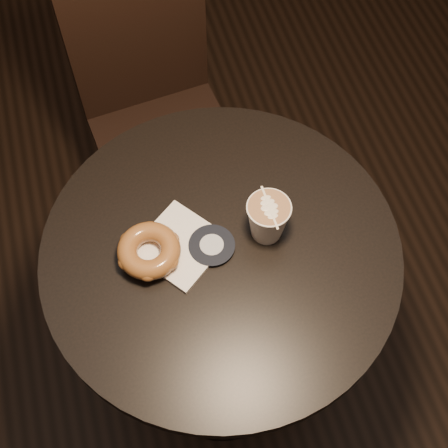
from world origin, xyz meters
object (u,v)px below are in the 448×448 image
object	(u,v)px
cafe_table	(221,289)
latte_cup	(268,220)
pastry_bag	(180,245)
chair	(153,97)
doughnut	(149,251)

from	to	relation	value
cafe_table	latte_cup	xyz separation A→B (m)	(0.09, 0.01, 0.25)
pastry_bag	cafe_table	bearing A→B (deg)	-55.80
cafe_table	chair	bearing A→B (deg)	91.68
cafe_table	pastry_bag	distance (m)	0.22
doughnut	chair	bearing A→B (deg)	78.85
latte_cup	chair	bearing A→B (deg)	100.63
cafe_table	latte_cup	size ratio (longest dim) A/B	7.97
chair	latte_cup	distance (m)	0.67
pastry_bag	latte_cup	bearing A→B (deg)	-42.43
pastry_bag	doughnut	size ratio (longest dim) A/B	1.19
cafe_table	latte_cup	world-z (taller)	latte_cup
cafe_table	doughnut	bearing A→B (deg)	172.33
chair	doughnut	size ratio (longest dim) A/B	7.70
cafe_table	pastry_bag	xyz separation A→B (m)	(-0.07, 0.03, 0.20)
cafe_table	latte_cup	bearing A→B (deg)	5.70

